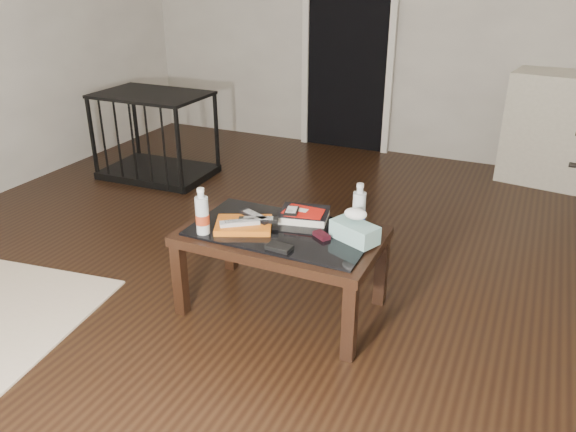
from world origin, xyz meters
name	(u,v)px	position (x,y,z in m)	size (l,w,h in m)	color
ground	(273,264)	(0.00, 0.00, 0.00)	(5.00, 5.00, 0.00)	black
doorway	(348,40)	(-0.40, 2.47, 1.02)	(0.90, 0.08, 2.07)	black
coffee_table	(282,241)	(0.25, -0.40, 0.40)	(1.00, 0.60, 0.46)	black
pet_crate	(157,150)	(-1.59, 1.01, 0.23)	(0.92, 0.63, 0.71)	black
magazines	(244,225)	(0.07, -0.46, 0.48)	(0.28, 0.21, 0.03)	#C15912
remote_silver	(240,222)	(0.06, -0.49, 0.50)	(0.20, 0.05, 0.02)	#B3B3B8
remote_black_front	(258,220)	(0.13, -0.42, 0.50)	(0.20, 0.05, 0.02)	black
remote_black_back	(255,216)	(0.09, -0.39, 0.50)	(0.20, 0.05, 0.02)	black
textbook	(304,215)	(0.30, -0.23, 0.48)	(0.25, 0.20, 0.05)	black
dvd_mailers	(303,211)	(0.30, -0.24, 0.51)	(0.19, 0.14, 0.01)	red
ipod	(292,211)	(0.26, -0.29, 0.52)	(0.06, 0.10, 0.02)	black
flip_phone	(322,235)	(0.47, -0.40, 0.47)	(0.09, 0.05, 0.02)	black
wallet	(279,247)	(0.33, -0.60, 0.47)	(0.12, 0.07, 0.02)	black
water_bottle_left	(202,211)	(-0.09, -0.59, 0.58)	(0.07, 0.07, 0.24)	silver
water_bottle_right	(359,206)	(0.59, -0.22, 0.58)	(0.07, 0.07, 0.24)	silver
tissue_box	(355,232)	(0.62, -0.36, 0.51)	(0.23, 0.12, 0.09)	teal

